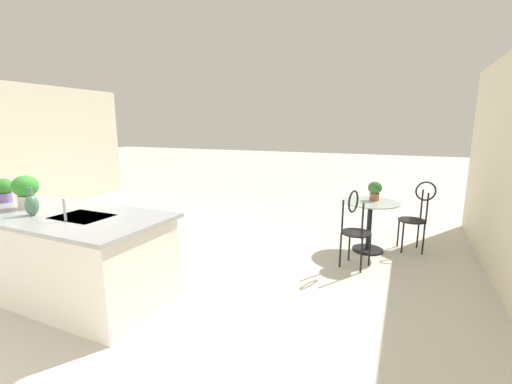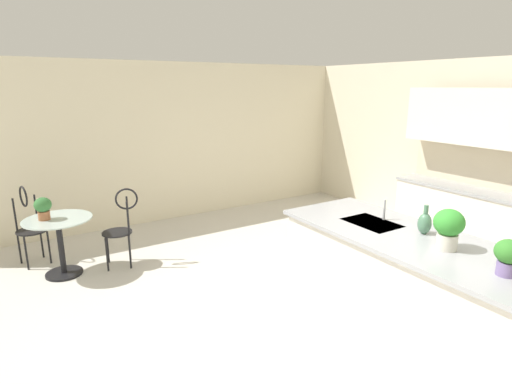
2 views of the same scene
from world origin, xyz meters
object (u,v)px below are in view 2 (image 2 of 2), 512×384
Objects in this scene: bistro_table at (60,241)px; vase_on_counter at (425,223)px; chair_by_island at (29,222)px; chair_near_window at (121,224)px; potted_plant_counter_near at (449,227)px; potted_plant_on_table at (43,207)px; potted_plant_counter_far at (508,255)px.

bistro_table is 4.21m from vase_on_counter.
bistro_table is at bearing 24.52° from chair_by_island.
chair_by_island is 3.62× the size of vase_on_counter.
potted_plant_counter_near is (3.24, 2.00, 0.56)m from chair_near_window.
chair_near_window is at bearing -148.33° from potted_plant_counter_near.
potted_plant_counter_near is (3.35, 2.72, 0.68)m from bistro_table.
vase_on_counter reaches higher than potted_plant_on_table.
vase_on_counter is at bearing 164.26° from potted_plant_counter_far.
bistro_table is 0.77× the size of chair_by_island.
potted_plant_counter_far is at bearing -15.74° from vase_on_counter.
chair_near_window is 0.93m from potted_plant_on_table.
potted_plant_counter_near is (3.39, 2.86, 0.23)m from potted_plant_on_table.
vase_on_counter is (2.89, 2.17, 0.46)m from chair_near_window.
potted_plant_on_table is (0.59, 0.15, 0.33)m from chair_by_island.
chair_by_island is 5.01m from potted_plant_counter_near.
potted_plant_counter_near reaches higher than chair_by_island.
bistro_table is at bearing -140.94° from potted_plant_counter_near.
vase_on_counter is at bearing 44.89° from potted_plant_on_table.
potted_plant_counter_far is (3.90, 2.64, 0.64)m from bistro_table.
potted_plant_counter_far is 0.94m from vase_on_counter.
potted_plant_on_table is 0.98× the size of potted_plant_counter_far.
potted_plant_counter_far is at bearing 35.14° from potted_plant_on_table.
bistro_table is 2.81× the size of potted_plant_counter_far.
chair_near_window is at bearing 80.41° from potted_plant_on_table.
vase_on_counter is (-0.90, 0.25, -0.05)m from potted_plant_counter_far.
chair_by_island is 5.41m from potted_plant_counter_far.
chair_near_window is 1.00× the size of chair_by_island.
vase_on_counter is (3.00, 2.89, 0.58)m from bistro_table.
vase_on_counter is (3.04, 3.03, 0.13)m from potted_plant_on_table.
bistro_table is 0.77× the size of chair_near_window.
chair_near_window reaches higher than potted_plant_on_table.
chair_by_island reaches higher than potted_plant_on_table.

